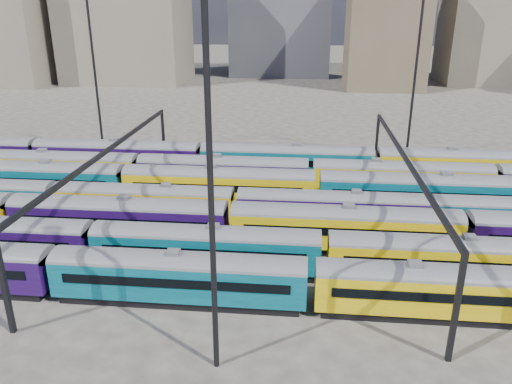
# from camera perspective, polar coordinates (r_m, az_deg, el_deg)

# --- Properties ---
(ground) EXTENTS (500.00, 500.00, 0.00)m
(ground) POSITION_cam_1_polar(r_m,az_deg,el_deg) (52.57, 5.07, -4.00)
(ground) COLOR #3D3834
(ground) RESTS_ON ground
(rake_1) EXTENTS (100.55, 2.95, 4.96)m
(rake_1) POSITION_cam_1_polar(r_m,az_deg,el_deg) (44.12, 21.16, -6.73)
(rake_1) COLOR black
(rake_1) RESTS_ON ground
(rake_2) EXTENTS (129.22, 3.15, 5.31)m
(rake_2) POSITION_cam_1_polar(r_m,az_deg,el_deg) (47.36, -3.08, -3.11)
(rake_2) COLOR black
(rake_2) RESTS_ON ground
(rake_3) EXTENTS (97.84, 2.87, 4.82)m
(rake_3) POSITION_cam_1_polar(r_m,az_deg,el_deg) (54.24, -12.72, -0.75)
(rake_3) COLOR black
(rake_3) RESTS_ON ground
(rake_4) EXTENTS (110.79, 3.24, 5.47)m
(rake_4) POSITION_cam_1_polar(r_m,az_deg,el_deg) (56.93, -4.26, 1.12)
(rake_4) COLOR black
(rake_4) RESTS_ON ground
(rake_5) EXTENTS (106.88, 3.13, 5.28)m
(rake_5) POSITION_cam_1_polar(r_m,az_deg,el_deg) (61.68, -3.78, 2.58)
(rake_5) COLOR black
(rake_5) RESTS_ON ground
(rake_6) EXTENTS (137.04, 3.34, 5.64)m
(rake_6) POSITION_cam_1_polar(r_m,az_deg,el_deg) (66.23, 13.52, 3.49)
(rake_6) COLOR black
(rake_6) RESTS_ON ground
(gantry_1) EXTENTS (0.35, 40.35, 8.03)m
(gantry_1) POSITION_cam_1_polar(r_m,az_deg,el_deg) (54.03, -16.44, 3.60)
(gantry_1) COLOR black
(gantry_1) RESTS_ON ground
(gantry_2) EXTENTS (0.35, 40.35, 8.03)m
(gantry_2) POSITION_cam_1_polar(r_m,az_deg,el_deg) (51.09, 16.61, 2.62)
(gantry_2) COLOR black
(gantry_2) RESTS_ON ground
(mast_1) EXTENTS (1.40, 0.50, 25.60)m
(mast_1) POSITION_cam_1_polar(r_m,az_deg,el_deg) (76.46, -18.05, 13.76)
(mast_1) COLOR black
(mast_1) RESTS_ON ground
(mast_2) EXTENTS (1.40, 0.50, 25.60)m
(mast_2) POSITION_cam_1_polar(r_m,az_deg,el_deg) (27.48, -5.32, 3.90)
(mast_2) COLOR black
(mast_2) RESTS_ON ground
(mast_3) EXTENTS (1.40, 0.50, 25.60)m
(mast_3) POSITION_cam_1_polar(r_m,az_deg,el_deg) (73.76, 17.84, 13.56)
(mast_3) COLOR black
(mast_3) RESTS_ON ground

